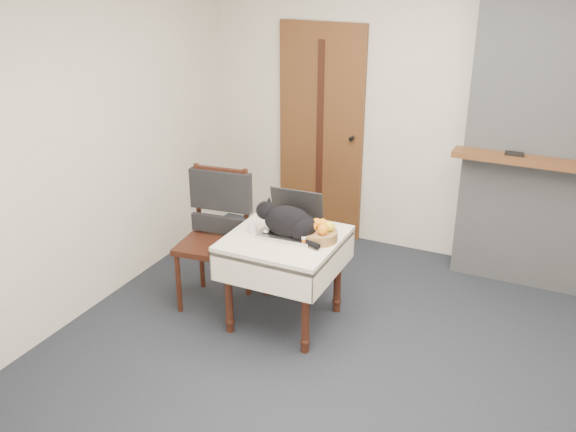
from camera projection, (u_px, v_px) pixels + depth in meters
name	position (u px, v px, depth m)	size (l,w,h in m)	color
ground	(370.00, 376.00, 4.22)	(4.50, 4.50, 0.00)	black
room_shell	(409.00, 96.00, 3.91)	(4.52, 4.01, 2.61)	beige
door	(321.00, 133.00, 5.94)	(0.82, 0.10, 2.00)	brown
chimney	(569.00, 132.00, 4.89)	(1.62, 0.48, 2.60)	gray
side_table	(285.00, 250.00, 4.61)	(0.78, 0.78, 0.70)	#34180E
laptop	(292.00, 222.00, 4.61)	(0.42, 0.36, 0.30)	#B7B7BC
cat	(289.00, 222.00, 4.50)	(0.54, 0.24, 0.27)	black
cream_jar	(253.00, 228.00, 4.61)	(0.06, 0.06, 0.07)	silver
pill_bottle	(304.00, 241.00, 4.40)	(0.03, 0.03, 0.07)	#A45014
fruit_basket	(320.00, 233.00, 4.48)	(0.25, 0.25, 0.14)	olive
desk_clutter	(311.00, 238.00, 4.52)	(0.12, 0.01, 0.01)	black
chair	(217.00, 218.00, 4.91)	(0.54, 0.53, 1.07)	#34180E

